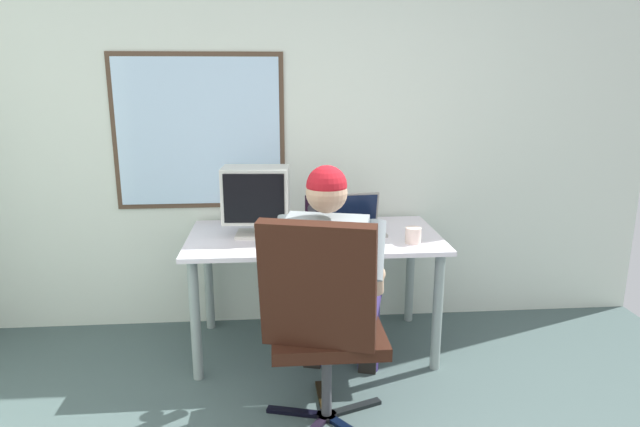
{
  "coord_description": "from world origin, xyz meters",
  "views": [
    {
      "loc": [
        -0.21,
        -1.27,
        1.66
      ],
      "look_at": [
        0.02,
        1.49,
        0.95
      ],
      "focal_mm": 31.02,
      "sensor_mm": 36.0,
      "label": 1
    }
  ],
  "objects_px": {
    "desk": "(314,250)",
    "laptop": "(353,222)",
    "crt_monitor": "(256,196)",
    "desk_speaker": "(312,212)",
    "office_chair": "(322,315)",
    "wine_glass": "(319,226)",
    "person_seated": "(331,280)",
    "coffee_mug": "(413,235)"
  },
  "relations": [
    {
      "from": "desk",
      "to": "laptop",
      "type": "bearing_deg",
      "value": 14.31
    },
    {
      "from": "crt_monitor",
      "to": "desk_speaker",
      "type": "relative_size",
      "value": 2.11
    },
    {
      "from": "office_chair",
      "to": "crt_monitor",
      "type": "height_order",
      "value": "crt_monitor"
    },
    {
      "from": "laptop",
      "to": "wine_glass",
      "type": "relative_size",
      "value": 2.26
    },
    {
      "from": "desk",
      "to": "office_chair",
      "type": "xyz_separation_m",
      "value": [
        -0.03,
        -0.86,
        -0.03
      ]
    },
    {
      "from": "person_seated",
      "to": "wine_glass",
      "type": "height_order",
      "value": "person_seated"
    },
    {
      "from": "desk",
      "to": "wine_glass",
      "type": "height_order",
      "value": "wine_glass"
    },
    {
      "from": "desk",
      "to": "wine_glass",
      "type": "relative_size",
      "value": 9.17
    },
    {
      "from": "desk_speaker",
      "to": "coffee_mug",
      "type": "bearing_deg",
      "value": -35.39
    },
    {
      "from": "coffee_mug",
      "to": "laptop",
      "type": "bearing_deg",
      "value": 138.45
    },
    {
      "from": "laptop",
      "to": "wine_glass",
      "type": "xyz_separation_m",
      "value": [
        -0.23,
        -0.28,
        0.05
      ]
    },
    {
      "from": "desk",
      "to": "crt_monitor",
      "type": "height_order",
      "value": "crt_monitor"
    },
    {
      "from": "person_seated",
      "to": "wine_glass",
      "type": "relative_size",
      "value": 7.78
    },
    {
      "from": "coffee_mug",
      "to": "office_chair",
      "type": "bearing_deg",
      "value": -131.28
    },
    {
      "from": "wine_glass",
      "to": "coffee_mug",
      "type": "distance_m",
      "value": 0.54
    },
    {
      "from": "office_chair",
      "to": "laptop",
      "type": "bearing_deg",
      "value": 73.89
    },
    {
      "from": "desk",
      "to": "coffee_mug",
      "type": "bearing_deg",
      "value": -20.99
    },
    {
      "from": "crt_monitor",
      "to": "wine_glass",
      "type": "relative_size",
      "value": 2.53
    },
    {
      "from": "crt_monitor",
      "to": "laptop",
      "type": "relative_size",
      "value": 1.12
    },
    {
      "from": "desk",
      "to": "person_seated",
      "type": "distance_m",
      "value": 0.58
    },
    {
      "from": "person_seated",
      "to": "crt_monitor",
      "type": "xyz_separation_m",
      "value": [
        -0.38,
        0.58,
        0.31
      ]
    },
    {
      "from": "office_chair",
      "to": "laptop",
      "type": "xyz_separation_m",
      "value": [
        0.27,
        0.92,
        0.18
      ]
    },
    {
      "from": "office_chair",
      "to": "person_seated",
      "type": "distance_m",
      "value": 0.3
    },
    {
      "from": "wine_glass",
      "to": "office_chair",
      "type": "bearing_deg",
      "value": -93.27
    },
    {
      "from": "laptop",
      "to": "person_seated",
      "type": "bearing_deg",
      "value": -107.03
    },
    {
      "from": "laptop",
      "to": "coffee_mug",
      "type": "height_order",
      "value": "laptop"
    },
    {
      "from": "person_seated",
      "to": "laptop",
      "type": "height_order",
      "value": "person_seated"
    },
    {
      "from": "person_seated",
      "to": "crt_monitor",
      "type": "bearing_deg",
      "value": 123.23
    },
    {
      "from": "wine_glass",
      "to": "laptop",
      "type": "bearing_deg",
      "value": 50.73
    },
    {
      "from": "laptop",
      "to": "wine_glass",
      "type": "distance_m",
      "value": 0.37
    },
    {
      "from": "person_seated",
      "to": "desk_speaker",
      "type": "height_order",
      "value": "person_seated"
    },
    {
      "from": "crt_monitor",
      "to": "wine_glass",
      "type": "distance_m",
      "value": 0.43
    },
    {
      "from": "crt_monitor",
      "to": "laptop",
      "type": "xyz_separation_m",
      "value": [
        0.58,
        0.06,
        -0.18
      ]
    },
    {
      "from": "office_chair",
      "to": "laptop",
      "type": "relative_size",
      "value": 2.93
    },
    {
      "from": "office_chair",
      "to": "coffee_mug",
      "type": "xyz_separation_m",
      "value": [
        0.57,
        0.65,
        0.17
      ]
    },
    {
      "from": "office_chair",
      "to": "person_seated",
      "type": "relative_size",
      "value": 0.85
    },
    {
      "from": "desk",
      "to": "laptop",
      "type": "relative_size",
      "value": 4.05
    },
    {
      "from": "person_seated",
      "to": "coffee_mug",
      "type": "xyz_separation_m",
      "value": [
        0.5,
        0.37,
        0.11
      ]
    },
    {
      "from": "office_chair",
      "to": "crt_monitor",
      "type": "xyz_separation_m",
      "value": [
        -0.31,
        0.87,
        0.36
      ]
    },
    {
      "from": "office_chair",
      "to": "person_seated",
      "type": "height_order",
      "value": "person_seated"
    },
    {
      "from": "desk",
      "to": "coffee_mug",
      "type": "height_order",
      "value": "coffee_mug"
    },
    {
      "from": "laptop",
      "to": "crt_monitor",
      "type": "bearing_deg",
      "value": -174.54
    }
  ]
}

